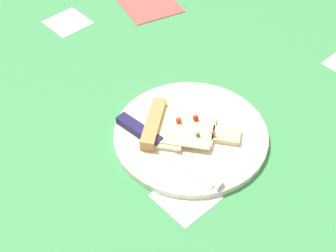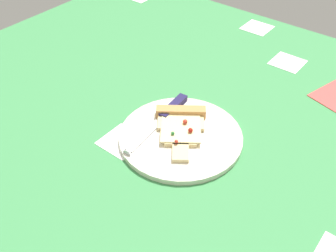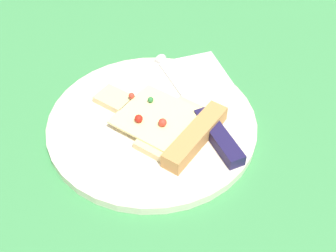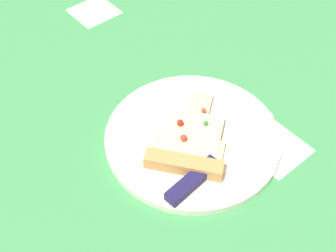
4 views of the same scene
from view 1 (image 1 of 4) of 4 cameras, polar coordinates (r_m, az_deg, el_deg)
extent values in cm
cube|color=#3D8C4C|center=(91.05, 1.45, -5.24)|extent=(148.26, 148.26, 3.00)
cube|color=white|center=(86.03, 2.02, -7.97)|extent=(9.00, 9.00, 0.20)
cube|color=white|center=(125.67, -11.19, 11.31)|extent=(9.00, 9.00, 0.20)
cylinder|color=silver|center=(94.22, 2.56, -1.03)|extent=(28.66, 28.66, 1.27)
cube|color=beige|center=(93.81, 0.17, -0.23)|extent=(11.37, 12.41, 1.00)
cube|color=beige|center=(93.28, 3.49, -0.68)|extent=(8.78, 9.12, 1.00)
cube|color=beige|center=(93.08, 6.54, -1.09)|extent=(6.32, 5.99, 1.00)
cube|color=#F2E099|center=(93.02, 1.99, -0.20)|extent=(13.51, 13.34, 0.30)
cube|color=tan|center=(93.81, -1.63, 0.27)|extent=(9.23, 11.19, 2.20)
sphere|color=red|center=(93.37, 1.19, 0.66)|extent=(1.10, 1.10, 1.10)
sphere|color=red|center=(91.42, 5.28, -0.94)|extent=(0.83, 0.83, 0.83)
sphere|color=#2D7A38|center=(91.17, 3.36, -0.96)|extent=(0.81, 0.81, 0.81)
sphere|color=#B21E14|center=(93.93, 3.12, 0.92)|extent=(1.09, 1.09, 1.09)
cube|color=silver|center=(88.21, 2.36, -4.53)|extent=(12.13, 3.09, 0.30)
cone|color=silver|center=(86.01, 5.43, -6.57)|extent=(2.17, 2.17, 2.00)
cube|color=#1E1947|center=(93.15, -3.27, -0.48)|extent=(10.16, 3.10, 1.60)
cube|color=#E54C47|center=(129.49, -2.03, 13.47)|extent=(16.05, 16.05, 0.40)
camera|label=2|loc=(0.87, 59.69, 21.21)|focal=41.91mm
camera|label=3|loc=(1.07, -9.44, 31.07)|focal=46.47mm
camera|label=4|loc=(0.81, -39.22, 29.53)|focal=49.07mm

